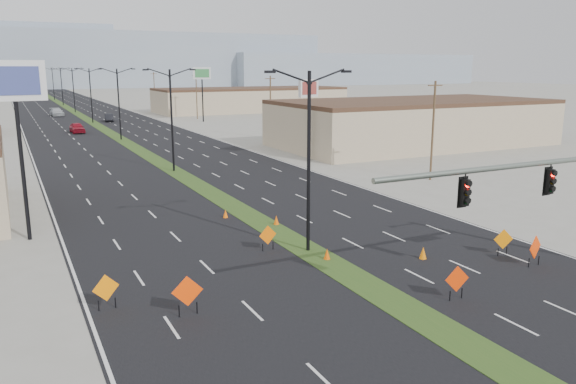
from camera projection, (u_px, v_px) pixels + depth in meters
name	position (u px, v px, depth m)	size (l,w,h in m)	color
ground	(459.00, 341.00, 21.33)	(600.00, 600.00, 0.00)	gray
road_surface	(90.00, 121.00, 108.55)	(25.00, 400.00, 0.02)	black
median_strip	(90.00, 121.00, 108.55)	(2.00, 400.00, 0.04)	#294A1A
building_se_near	(413.00, 124.00, 74.89)	(36.00, 18.00, 5.50)	tan
building_se_far	(251.00, 100.00, 133.38)	(44.00, 16.00, 5.00)	tan
mesa_center	(114.00, 60.00, 297.47)	(220.00, 50.00, 28.00)	#8896A9
mesa_east	(347.00, 69.00, 351.21)	(160.00, 50.00, 18.00)	#8896A9
signal_mast	(576.00, 187.00, 25.79)	(16.30, 0.60, 8.00)	slate
streetlight_0	(309.00, 156.00, 30.62)	(5.15, 0.24, 10.02)	black
streetlight_1	(172.00, 117.00, 55.04)	(5.15, 0.24, 10.02)	black
streetlight_2	(119.00, 102.00, 79.46)	(5.15, 0.24, 10.02)	black
streetlight_3	(91.00, 94.00, 103.88)	(5.15, 0.24, 10.02)	black
streetlight_4	(73.00, 89.00, 128.30)	(5.15, 0.24, 10.02)	black
streetlight_5	(62.00, 85.00, 152.72)	(5.15, 0.24, 10.02)	black
streetlight_6	(53.00, 83.00, 177.14)	(5.15, 0.24, 10.02)	black
utility_pole_0	(433.00, 129.00, 50.89)	(1.60, 0.20, 9.00)	#4C3823
utility_pole_1	(270.00, 106.00, 81.41)	(1.60, 0.20, 9.00)	#4C3823
utility_pole_2	(197.00, 96.00, 111.94)	(1.60, 0.20, 9.00)	#4C3823
utility_pole_3	(154.00, 90.00, 142.46)	(1.60, 0.20, 9.00)	#4C3823
car_left	(77.00, 128.00, 88.81)	(1.92, 4.78, 1.63)	maroon
car_mid	(109.00, 118.00, 107.54)	(1.52, 4.35, 1.43)	black
car_far	(57.00, 112.00, 119.45)	(2.31, 5.67, 1.65)	#B6BCC0
construction_sign_0	(106.00, 289.00, 23.88)	(1.16, 0.36, 1.59)	orange
construction_sign_1	(187.00, 292.00, 23.28)	(1.32, 0.17, 1.76)	#FF3F05
construction_sign_2	(268.00, 236.00, 31.69)	(1.10, 0.17, 1.47)	#F06305
construction_sign_3	(457.00, 280.00, 24.89)	(1.19, 0.22, 1.60)	#E83504
construction_sign_4	(535.00, 248.00, 29.12)	(1.21, 0.40, 1.67)	#F73A05
construction_sign_5	(503.00, 240.00, 30.85)	(1.08, 0.39, 1.50)	orange
cone_0	(327.00, 254.00, 30.24)	(0.38, 0.38, 0.64)	#E45404
cone_1	(423.00, 253.00, 30.38)	(0.41, 0.41, 0.68)	orange
cone_2	(276.00, 220.00, 36.94)	(0.39, 0.39, 0.65)	#E15704
cone_3	(225.00, 214.00, 38.71)	(0.36, 0.36, 0.59)	#FC6305
pole_sign_west	(15.00, 94.00, 32.02)	(3.47, 0.67, 10.58)	black
pole_sign_east_near	(309.00, 95.00, 61.46)	(2.85, 1.31, 8.92)	black
pole_sign_east_far	(202.00, 77.00, 105.69)	(3.32, 1.10, 10.21)	black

